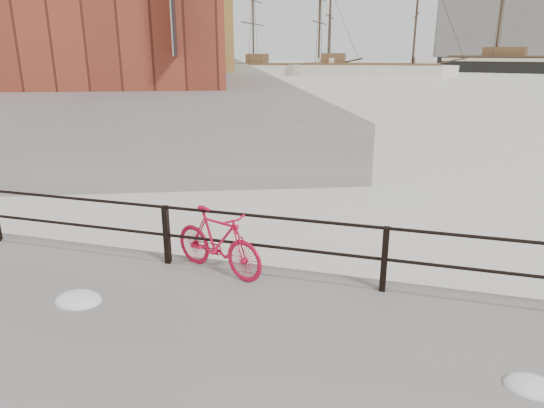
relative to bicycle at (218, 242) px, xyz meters
The scene contains 10 objects.
ground 2.71m from the bicycle, ahead, with size 400.00×400.00×0.00m, color white.
far_quay 81.38m from the bicycle, 117.40° to the left, with size 24.00×150.00×1.80m, color gray.
guardrail 2.56m from the bicycle, ahead, with size 28.00×0.10×1.00m, color black, non-canonical shape.
bicycle is the anchor object (origin of this frame).
schooner_mid 75.32m from the bicycle, 93.63° to the left, with size 28.99×12.27×20.85m, color beige, non-canonical shape.
schooner_left 77.65m from the bicycle, 103.98° to the left, with size 24.91×11.32×18.87m, color silver, non-canonical shape.
workboat_near 41.26m from the bicycle, 132.48° to the left, with size 13.42×4.47×7.00m, color black, non-canonical shape.
workboat_far 55.42m from the bicycle, 125.67° to the left, with size 10.81×3.73×7.00m, color black, non-canonical shape.
apartment_brick 116.99m from the bicycle, 116.76° to the left, with size 24.00×15.00×21.20m, color brown.
industrial_west 142.28m from the bicycle, 80.86° to the left, with size 32.00×18.00×18.00m, color gray.
Camera 1 is at (0.24, -6.79, 3.72)m, focal length 32.00 mm.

